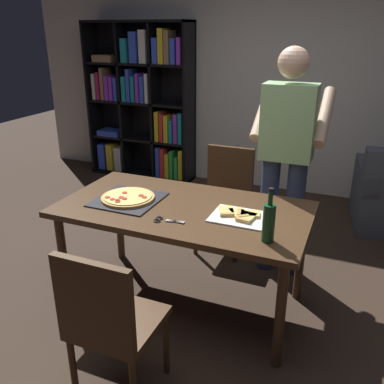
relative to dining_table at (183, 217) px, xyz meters
name	(u,v)px	position (x,y,z in m)	size (l,w,h in m)	color
ground_plane	(184,300)	(0.00, 0.00, -0.67)	(12.00, 12.00, 0.00)	#38281E
back_wall	(274,71)	(0.00, 2.60, 0.73)	(6.40, 0.10, 2.80)	silver
dining_table	(183,217)	(0.00, 0.00, 0.00)	(1.66, 0.88, 0.75)	#4C331E
chair_near_camera	(109,319)	(0.00, -0.93, -0.16)	(0.42, 0.42, 0.90)	#472D19
chair_far_side	(226,192)	(0.00, 0.93, -0.16)	(0.42, 0.42, 0.90)	#472D19
bookshelf	(142,103)	(-1.62, 2.38, 0.29)	(1.40, 0.35, 1.95)	black
person_serving_pizza	(286,152)	(0.53, 0.71, 0.32)	(0.55, 0.54, 1.75)	#38476B
pepperoni_pizza_on_tray	(128,198)	(-0.40, -0.05, 0.09)	(0.43, 0.43, 0.04)	#2D2D33
pizza_slices_on_towel	(240,216)	(0.40, -0.02, 0.09)	(0.36, 0.28, 0.03)	white
wine_bottle	(269,222)	(0.63, -0.26, 0.19)	(0.07, 0.07, 0.32)	#194723
kitchen_scissors	(164,220)	(-0.02, -0.25, 0.08)	(0.20, 0.09, 0.01)	silver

